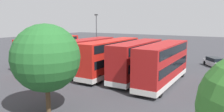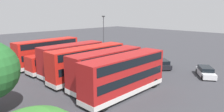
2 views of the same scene
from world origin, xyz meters
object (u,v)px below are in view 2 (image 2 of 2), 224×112
object	(u,v)px
bus_double_decker_sixth	(48,52)
bus_double_decker_second	(107,68)
lamp_post_tall	(104,31)
bus_double_decker_fourth	(72,58)
car_hatchback_silver	(162,64)
waste_bin_yellow	(139,69)
bus_single_deck_fifth	(60,60)
bus_double_decker_near_end	(125,74)
car_small_green	(206,72)
bus_double_decker_third	(88,62)

from	to	relation	value
bus_double_decker_sixth	bus_double_decker_second	bearing A→B (deg)	-179.26
lamp_post_tall	bus_double_decker_fourth	bearing A→B (deg)	121.28
car_hatchback_silver	lamp_post_tall	distance (m)	17.25
waste_bin_yellow	bus_single_deck_fifth	bearing A→B (deg)	40.22
bus_double_decker_near_end	car_small_green	xyz separation A→B (m)	(-3.86, -13.25, -1.75)
bus_double_decker_near_end	bus_double_decker_sixth	distance (m)	17.94
bus_double_decker_fourth	waste_bin_yellow	bearing A→B (deg)	-128.88
bus_single_deck_fifth	car_hatchback_silver	xyz separation A→B (m)	(-10.91, -12.67, -0.92)
car_hatchback_silver	bus_double_decker_third	bearing A→B (deg)	71.41
car_hatchback_silver	waste_bin_yellow	world-z (taller)	car_hatchback_silver
bus_double_decker_near_end	waste_bin_yellow	bearing A→B (deg)	-62.17
bus_double_decker_near_end	lamp_post_tall	world-z (taller)	lamp_post_tall
bus_double_decker_second	car_hatchback_silver	distance (m)	12.68
bus_double_decker_second	bus_double_decker_third	world-z (taller)	same
bus_double_decker_sixth	car_hatchback_silver	xyz separation A→B (m)	(-14.83, -12.75, -1.75)
bus_double_decker_sixth	lamp_post_tall	size ratio (longest dim) A/B	1.37
bus_single_deck_fifth	car_small_green	xyz separation A→B (m)	(-17.88, -13.00, -0.92)
bus_double_decker_fourth	car_hatchback_silver	distance (m)	14.83
bus_single_deck_fifth	bus_double_decker_second	bearing A→B (deg)	-179.42
bus_double_decker_sixth	waste_bin_yellow	distance (m)	15.93
bus_double_decker_third	car_hatchback_silver	size ratio (longest dim) A/B	2.62
bus_single_deck_fifth	car_small_green	bearing A→B (deg)	-143.98
bus_double_decker_second	bus_double_decker_sixth	distance (m)	14.56
bus_double_decker_sixth	waste_bin_yellow	size ratio (longest dim) A/B	12.01
bus_double_decker_second	waste_bin_yellow	world-z (taller)	bus_double_decker_second
bus_double_decker_third	car_hatchback_silver	world-z (taller)	bus_double_decker_third
bus_double_decker_fourth	bus_single_deck_fifth	size ratio (longest dim) A/B	0.96
bus_double_decker_fourth	car_small_green	distance (m)	19.62
bus_double_decker_second	car_hatchback_silver	size ratio (longest dim) A/B	2.35
bus_double_decker_second	bus_double_decker_fourth	distance (m)	7.47
bus_double_decker_near_end	bus_double_decker_second	size ratio (longest dim) A/B	1.09
bus_double_decker_near_end	car_hatchback_silver	size ratio (longest dim) A/B	2.56
bus_double_decker_sixth	lamp_post_tall	xyz separation A→B (m)	(1.79, -14.82, 2.42)
bus_double_decker_sixth	car_hatchback_silver	world-z (taller)	bus_double_decker_sixth
bus_double_decker_second	lamp_post_tall	world-z (taller)	lamp_post_tall
bus_double_decker_near_end	bus_double_decker_fourth	size ratio (longest dim) A/B	1.13
bus_double_decker_near_end	car_hatchback_silver	distance (m)	13.40
bus_single_deck_fifth	car_small_green	distance (m)	22.12
bus_double_decker_near_end	waste_bin_yellow	size ratio (longest dim) A/B	12.18
lamp_post_tall	waste_bin_yellow	xyz separation A→B (m)	(-15.30, 6.62, -4.39)
car_hatchback_silver	bus_double_decker_sixth	bearing A→B (deg)	40.69
waste_bin_yellow	car_hatchback_silver	bearing A→B (deg)	-106.06
bus_double_decker_sixth	waste_bin_yellow	xyz separation A→B (m)	(-13.52, -8.20, -1.97)
bus_single_deck_fifth	bus_double_decker_fourth	bearing A→B (deg)	-177.44
bus_double_decker_sixth	lamp_post_tall	distance (m)	15.13
bus_double_decker_third	bus_double_decker_second	bearing A→B (deg)	176.89
bus_double_decker_near_end	car_small_green	bearing A→B (deg)	-106.22
car_small_green	waste_bin_yellow	xyz separation A→B (m)	(8.28, 4.88, -0.23)
car_hatchback_silver	car_small_green	world-z (taller)	same
bus_double_decker_near_end	bus_double_decker_second	distance (m)	3.40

